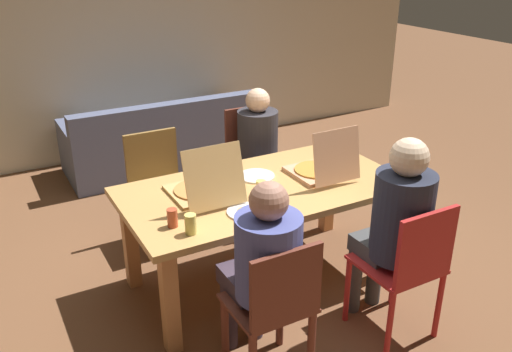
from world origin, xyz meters
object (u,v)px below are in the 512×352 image
Objects in this scene: person_1 at (263,261)px; person_2 at (261,145)px; pizza_box_0 at (320,169)px; plate_1 at (247,211)px; dining_table at (263,200)px; chair_3 at (158,184)px; couch at (163,143)px; drinking_glass_0 at (261,188)px; chair_0 at (408,264)px; chair_2 at (253,160)px; pizza_box_1 at (203,188)px; drinking_glass_2 at (172,218)px; drinking_glass_1 at (191,224)px; plate_0 at (257,176)px; person_0 at (396,219)px; chair_1 at (275,309)px.

person_2 is at bearing 60.98° from person_1.
plate_1 is (-0.72, -0.24, -0.04)m from pizza_box_0.
chair_3 is at bearing 115.11° from dining_table.
drinking_glass_0 is at bearing -94.45° from couch.
couch is at bearing 95.58° from chair_0.
chair_2 reaches higher than dining_table.
pizza_box_1 is (0.02, -0.87, 0.31)m from chair_3.
drinking_glass_2 is (-0.30, 0.54, 0.09)m from person_1.
chair_3 reaches higher than drinking_glass_1.
dining_table is 1.06m from chair_2.
plate_0 is 2.27m from couch.
person_0 is at bearing -45.93° from pizza_box_1.
chair_1 reaches higher than plate_1.
person_0 is at bearing -37.02° from plate_1.
chair_1 reaches higher than plate_0.
couch reaches higher than dining_table.
chair_1 is 7.49× the size of drinking_glass_1.
chair_2 is 0.24m from person_2.
person_0 reaches higher than couch.
person_1 is 4.73× the size of plate_1.
person_1 is at bearing 176.09° from person_0.
person_2 is at bearing -7.91° from chair_3.
chair_3 is (-0.88, 0.12, -0.21)m from person_2.
person_2 is (0.44, 0.81, 0.06)m from dining_table.
person_1 reaches higher than chair_0.
chair_1 is 0.91m from drinking_glass_0.
dining_table is 2.06× the size of chair_0.
person_1 is at bearing -119.63° from dining_table.
pizza_box_1 is at bearing 129.97° from chair_0.
chair_0 reaches higher than plate_1.
person_2 is 1.07m from drinking_glass_0.
pizza_box_0 reaches higher than drinking_glass_0.
person_1 is (-0.88, 0.06, -0.05)m from person_0.
drinking_glass_1 is (-0.24, 0.54, 0.32)m from chair_1.
chair_2 is (0.88, 1.72, -0.20)m from person_1.
drinking_glass_0 is at bearing -27.16° from pizza_box_1.
plate_1 is 2.45× the size of drinking_glass_0.
person_1 is at bearing -99.87° from couch.
person_0 is 1.32m from drinking_glass_2.
chair_2 is 0.88m from chair_3.
person_2 is 0.86m from pizza_box_0.
person_0 is at bearing -84.18° from couch.
dining_table is 1.07m from chair_0.
pizza_box_0 is 4.22× the size of drinking_glass_0.
person_0 is at bearing -90.00° from chair_2.
drinking_glass_0 is (0.34, -0.17, -0.00)m from pizza_box_1.
person_1 is (-0.44, -0.77, 0.07)m from dining_table.
person_1 is 11.59× the size of drinking_glass_0.
person_0 is at bearing 4.52° from chair_1.
chair_0 is at bearing -58.49° from drinking_glass_0.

